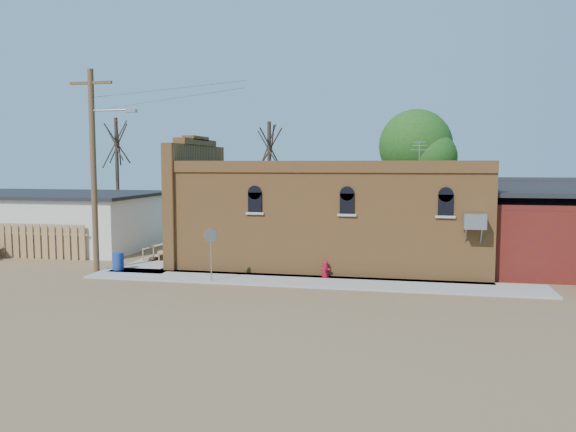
% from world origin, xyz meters
% --- Properties ---
extents(ground, '(120.00, 120.00, 0.00)m').
position_xyz_m(ground, '(0.00, 0.00, 0.00)').
color(ground, brown).
rests_on(ground, ground).
extents(sidewalk_south, '(19.00, 2.20, 0.08)m').
position_xyz_m(sidewalk_south, '(1.50, 0.90, 0.04)').
color(sidewalk_south, '#9E9991').
rests_on(sidewalk_south, ground).
extents(sidewalk_west, '(2.60, 10.00, 0.08)m').
position_xyz_m(sidewalk_west, '(-6.30, 6.00, 0.04)').
color(sidewalk_west, '#9E9991').
rests_on(sidewalk_west, ground).
extents(brick_bar, '(16.40, 7.97, 6.30)m').
position_xyz_m(brick_bar, '(1.64, 5.49, 2.34)').
color(brick_bar, '#B06D35').
rests_on(brick_bar, ground).
extents(red_shed, '(5.40, 6.40, 4.30)m').
position_xyz_m(red_shed, '(11.50, 5.50, 2.27)').
color(red_shed, '#571F0E').
rests_on(red_shed, ground).
extents(wood_fence, '(5.20, 0.10, 1.80)m').
position_xyz_m(wood_fence, '(-12.80, 3.80, 0.90)').
color(wood_fence, '#A08148').
rests_on(wood_fence, ground).
extents(utility_pole, '(3.12, 0.26, 9.00)m').
position_xyz_m(utility_pole, '(-8.14, 1.20, 4.77)').
color(utility_pole, brown).
rests_on(utility_pole, ground).
extents(tree_bare_near, '(2.80, 2.80, 7.65)m').
position_xyz_m(tree_bare_near, '(-3.00, 13.00, 5.96)').
color(tree_bare_near, '#3F2F24').
rests_on(tree_bare_near, ground).
extents(tree_bare_far, '(2.80, 2.80, 8.16)m').
position_xyz_m(tree_bare_far, '(-14.00, 14.00, 6.36)').
color(tree_bare_far, '#3F2F24').
rests_on(tree_bare_far, ground).
extents(tree_leafy, '(4.40, 4.40, 8.15)m').
position_xyz_m(tree_leafy, '(6.00, 13.50, 5.93)').
color(tree_leafy, '#3F2F24').
rests_on(tree_leafy, ground).
extents(fire_hydrant, '(0.39, 0.36, 0.69)m').
position_xyz_m(fire_hydrant, '(2.12, 1.80, 0.42)').
color(fire_hydrant, '#A40920').
rests_on(fire_hydrant, sidewalk_south).
extents(stop_sign, '(0.45, 0.46, 2.19)m').
position_xyz_m(stop_sign, '(-2.33, 0.00, 1.77)').
color(stop_sign, gray).
rests_on(stop_sign, sidewalk_south).
extents(trash_barrel, '(0.57, 0.57, 0.78)m').
position_xyz_m(trash_barrel, '(-7.30, 1.50, 0.47)').
color(trash_barrel, navy).
rests_on(trash_barrel, sidewalk_west).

